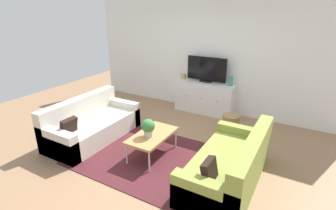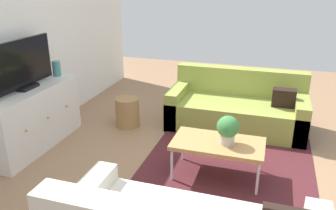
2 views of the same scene
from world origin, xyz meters
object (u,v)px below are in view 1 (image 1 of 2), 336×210
couch_left_side (90,125)px  couch_right_side (233,167)px  potted_plant (148,127)px  tv_console (205,97)px  flat_screen_tv (207,70)px  mantel_clock (183,76)px  wicker_basket (230,125)px  coffee_table (152,136)px  glass_vase (230,81)px

couch_left_side → couch_right_side: size_ratio=1.00×
couch_left_side → potted_plant: (1.43, -0.05, 0.33)m
couch_right_side → tv_console: couch_right_side is taller
couch_left_side → tv_console: bearing=58.5°
flat_screen_tv → mantel_clock: bearing=-178.1°
couch_right_side → wicker_basket: bearing=108.3°
coffee_table → potted_plant: (-0.02, -0.09, 0.20)m
couch_right_side → wicker_basket: (-0.50, 1.51, -0.05)m
mantel_clock → glass_vase: bearing=0.0°
tv_console → flat_screen_tv: size_ratio=1.49×
tv_console → mantel_clock: size_ratio=11.02×
glass_vase → wicker_basket: bearing=-69.2°
potted_plant → tv_console: bearing=89.4°
couch_right_side → glass_vase: bearing=109.2°
glass_vase → tv_console: bearing=-180.0°
flat_screen_tv → wicker_basket: (0.93, -0.89, -0.86)m
coffee_table → mantel_clock: mantel_clock is taller
wicker_basket → potted_plant: bearing=-121.5°
glass_vase → mantel_clock: 1.19m
coffee_table → wicker_basket: 1.75m
mantel_clock → wicker_basket: 1.86m
couch_left_side → flat_screen_tv: 2.92m
wicker_basket → glass_vase: bearing=110.8°
couch_right_side → coffee_table: couch_right_side is taller
mantel_clock → wicker_basket: bearing=-29.7°
coffee_table → potted_plant: size_ratio=3.09×
tv_console → couch_left_side: bearing=-121.5°
potted_plant → glass_vase: size_ratio=1.52×
couch_left_side → couch_right_side: bearing=0.0°
tv_console → flat_screen_tv: bearing=90.0°
couch_left_side → mantel_clock: bearing=70.1°
tv_console → mantel_clock: mantel_clock is taller
glass_vase → couch_left_side: bearing=-130.8°
couch_right_side → coffee_table: bearing=178.4°
tv_console → glass_vase: size_ratio=7.02×
flat_screen_tv → mantel_clock: flat_screen_tv is taller
potted_plant → mantel_clock: 2.51m
tv_console → couch_right_side: bearing=-59.1°
couch_right_side → tv_console: (-1.42, 2.37, 0.12)m
mantel_clock → coffee_table: bearing=-75.9°
tv_console → glass_vase: glass_vase is taller
couch_right_side → mantel_clock: mantel_clock is taller
couch_left_side → potted_plant: couch_left_side is taller
couch_left_side → tv_console: size_ratio=1.31×
flat_screen_tv → glass_vase: (0.60, -0.02, -0.20)m
couch_left_side → coffee_table: size_ratio=1.96×
flat_screen_tv → glass_vase: 0.63m
potted_plant → couch_left_side: bearing=177.9°
couch_left_side → couch_right_side: same height
couch_left_side → coffee_table: couch_left_side is taller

